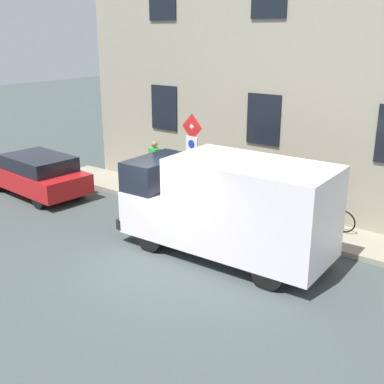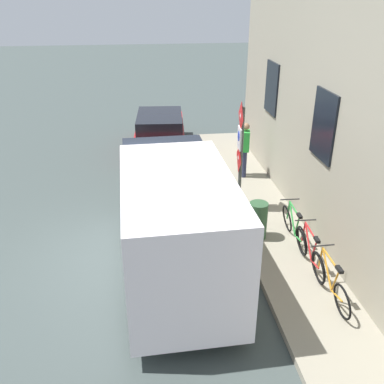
% 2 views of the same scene
% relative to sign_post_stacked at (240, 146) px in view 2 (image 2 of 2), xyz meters
% --- Properties ---
extents(ground_plane, '(80.00, 80.00, 0.00)m').
position_rel_sign_post_stacked_xyz_m(ground_plane, '(-3.07, -1.54, -1.91)').
color(ground_plane, '#3B4543').
extents(sidewalk_slab, '(1.68, 15.97, 0.14)m').
position_rel_sign_post_stacked_xyz_m(sidewalk_slab, '(0.64, -1.54, -1.84)').
color(sidewalk_slab, gray).
rests_on(sidewalk_slab, ground_plane).
extents(building_facade, '(0.75, 13.97, 8.89)m').
position_rel_sign_post_stacked_xyz_m(building_facade, '(1.83, -1.54, 2.54)').
color(building_facade, gray).
rests_on(building_facade, ground_plane).
extents(sign_post_stacked, '(0.16, 0.56, 2.80)m').
position_rel_sign_post_stacked_xyz_m(sign_post_stacked, '(0.00, 0.00, 0.00)').
color(sign_post_stacked, '#474C47').
rests_on(sign_post_stacked, sidewalk_slab).
extents(delivery_van, '(2.15, 5.39, 2.50)m').
position_rel_sign_post_stacked_xyz_m(delivery_van, '(-1.90, -2.55, -0.57)').
color(delivery_van, white).
rests_on(delivery_van, ground_plane).
extents(parked_hatchback, '(2.04, 4.12, 1.38)m').
position_rel_sign_post_stacked_xyz_m(parked_hatchback, '(-1.76, 5.26, -1.17)').
color(parked_hatchback, '#AF1718').
rests_on(parked_hatchback, ground_plane).
extents(bicycle_orange, '(0.46, 1.71, 0.89)m').
position_rel_sign_post_stacked_xyz_m(bicycle_orange, '(0.93, -3.87, -1.40)').
color(bicycle_orange, black).
rests_on(bicycle_orange, sidewalk_slab).
extents(bicycle_red, '(0.46, 1.71, 0.89)m').
position_rel_sign_post_stacked_xyz_m(bicycle_red, '(0.93, -2.86, -1.40)').
color(bicycle_red, black).
rests_on(bicycle_red, sidewalk_slab).
extents(bicycle_green, '(0.46, 1.71, 0.89)m').
position_rel_sign_post_stacked_xyz_m(bicycle_green, '(0.93, -1.85, -1.40)').
color(bicycle_green, black).
rests_on(bicycle_green, sidewalk_slab).
extents(pedestrian, '(0.34, 0.45, 1.72)m').
position_rel_sign_post_stacked_xyz_m(pedestrian, '(0.69, 2.10, -0.84)').
color(pedestrian, '#262B47').
rests_on(pedestrian, sidewalk_slab).
extents(litter_bin, '(0.44, 0.44, 0.90)m').
position_rel_sign_post_stacked_xyz_m(litter_bin, '(0.15, -1.55, -1.32)').
color(litter_bin, '#2D5133').
rests_on(litter_bin, sidewalk_slab).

